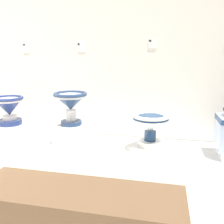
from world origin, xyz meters
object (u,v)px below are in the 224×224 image
(info_placard_third, at_px, (153,44))
(info_placard_second, at_px, (81,47))
(plinth_block_central_ornate, at_px, (150,149))
(antique_toilet_central_ornate, at_px, (151,124))
(info_placard_first, at_px, (26,48))
(antique_toilet_pale_glazed, at_px, (70,102))
(plinth_block_squat_floral, at_px, (11,133))
(museum_bench, at_px, (78,222))
(plinth_block_pale_glazed, at_px, (72,136))
(antique_toilet_squat_floral, at_px, (9,107))

(info_placard_third, bearing_deg, info_placard_second, 180.00)
(plinth_block_central_ornate, height_order, antique_toilet_central_ornate, antique_toilet_central_ornate)
(info_placard_first, distance_m, info_placard_third, 1.69)
(antique_toilet_pale_glazed, xyz_separation_m, info_placard_third, (0.88, 0.52, 0.66))
(plinth_block_squat_floral, relative_size, info_placard_second, 3.12)
(info_placard_first, relative_size, info_placard_third, 1.13)
(museum_bench, bearing_deg, antique_toilet_pale_glazed, 112.65)
(antique_toilet_pale_glazed, relative_size, antique_toilet_central_ornate, 0.94)
(plinth_block_central_ornate, distance_m, info_placard_first, 2.11)
(antique_toilet_pale_glazed, xyz_separation_m, plinth_block_central_ornate, (0.91, 0.04, -0.50))
(plinth_block_pale_glazed, xyz_separation_m, info_placard_second, (-0.03, 0.52, 1.03))
(antique_toilet_pale_glazed, height_order, plinth_block_central_ornate, antique_toilet_pale_glazed)
(plinth_block_pale_glazed, height_order, museum_bench, museum_bench)
(antique_toilet_pale_glazed, height_order, antique_toilet_central_ornate, antique_toilet_pale_glazed)
(antique_toilet_squat_floral, bearing_deg, antique_toilet_pale_glazed, -1.69)
(museum_bench, bearing_deg, plinth_block_central_ornate, 78.15)
(museum_bench, bearing_deg, info_placard_third, 81.89)
(antique_toilet_pale_glazed, distance_m, plinth_block_central_ornate, 1.04)
(antique_toilet_pale_glazed, bearing_deg, antique_toilet_squat_floral, 178.31)
(plinth_block_squat_floral, height_order, info_placard_third, info_placard_third)
(antique_toilet_central_ornate, distance_m, info_placard_second, 1.35)
(museum_bench, bearing_deg, plinth_block_squat_floral, 134.11)
(plinth_block_pale_glazed, relative_size, info_placard_first, 2.97)
(antique_toilet_squat_floral, distance_m, antique_toilet_pale_glazed, 0.82)
(plinth_block_pale_glazed, distance_m, info_placard_second, 1.15)
(info_placard_third, bearing_deg, antique_toilet_squat_floral, -163.79)
(plinth_block_squat_floral, distance_m, museum_bench, 2.03)
(info_placard_first, bearing_deg, museum_bench, -54.07)
(plinth_block_central_ornate, height_order, info_placard_second, info_placard_second)
(plinth_block_squat_floral, height_order, info_placard_first, info_placard_first)
(plinth_block_pale_glazed, height_order, antique_toilet_central_ornate, antique_toilet_central_ornate)
(plinth_block_central_ornate, xyz_separation_m, antique_toilet_central_ornate, (-0.00, -0.00, 0.29))
(antique_toilet_squat_floral, distance_m, plinth_block_central_ornate, 1.77)
(antique_toilet_squat_floral, distance_m, antique_toilet_central_ornate, 1.73)
(info_placard_second, distance_m, info_placard_third, 0.91)
(antique_toilet_pale_glazed, xyz_separation_m, museum_bench, (0.60, -1.43, -0.42))
(info_placard_first, bearing_deg, info_placard_second, 0.00)
(plinth_block_pale_glazed, bearing_deg, plinth_block_squat_floral, 178.31)
(antique_toilet_central_ornate, bearing_deg, plinth_block_pale_glazed, -177.32)
(antique_toilet_central_ornate, height_order, museum_bench, antique_toilet_central_ornate)
(plinth_block_squat_floral, bearing_deg, antique_toilet_central_ornate, 0.61)
(plinth_block_squat_floral, xyz_separation_m, antique_toilet_squat_floral, (-0.00, 0.00, 0.33))
(antique_toilet_pale_glazed, relative_size, info_placard_third, 3.36)
(info_placard_second, bearing_deg, antique_toilet_squat_floral, -147.96)
(plinth_block_squat_floral, xyz_separation_m, info_placard_third, (1.69, 0.49, 1.08))
(antique_toilet_central_ornate, bearing_deg, antique_toilet_pale_glazed, -177.32)
(info_placard_third, bearing_deg, museum_bench, -98.11)
(plinth_block_squat_floral, distance_m, antique_toilet_pale_glazed, 0.92)
(plinth_block_central_ornate, bearing_deg, info_placard_third, 93.85)
(antique_toilet_squat_floral, height_order, antique_toilet_central_ornate, antique_toilet_squat_floral)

